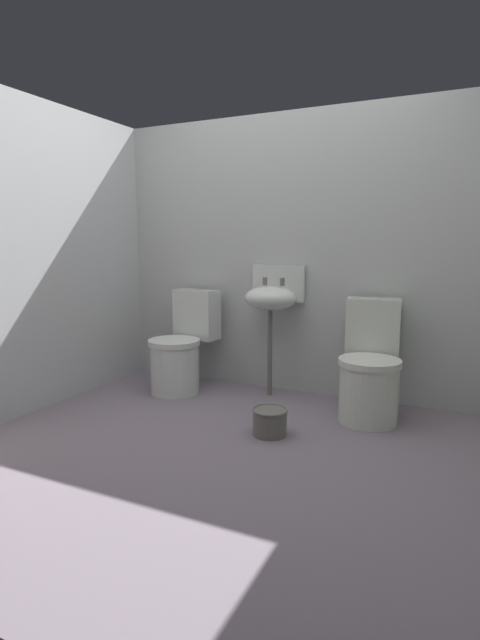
# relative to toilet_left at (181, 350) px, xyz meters

# --- Properties ---
(ground_plane) EXTENTS (3.29, 2.90, 0.08)m
(ground_plane) POSITION_rel_toilet_left_xyz_m (0.79, -0.90, -0.36)
(ground_plane) COLOR slate
(wall_back) EXTENTS (3.29, 0.10, 2.12)m
(wall_back) POSITION_rel_toilet_left_xyz_m (0.79, 0.40, 0.74)
(wall_back) COLOR #B3B7B4
(wall_back) RESTS_ON ground
(wall_left) EXTENTS (0.10, 2.70, 2.12)m
(wall_left) POSITION_rel_toilet_left_xyz_m (-0.70, -0.80, 0.74)
(wall_left) COLOR #B8BBBC
(wall_left) RESTS_ON ground
(toilet_left) EXTENTS (0.44, 0.63, 0.78)m
(toilet_left) POSITION_rel_toilet_left_xyz_m (0.00, 0.00, 0.00)
(toilet_left) COLOR silver
(toilet_left) RESTS_ON ground
(toilet_right) EXTENTS (0.46, 0.64, 0.78)m
(toilet_right) POSITION_rel_toilet_left_xyz_m (1.47, 0.00, 0.00)
(toilet_right) COLOR silver
(toilet_right) RESTS_ON ground
(sink) EXTENTS (0.42, 0.35, 0.99)m
(sink) POSITION_rel_toilet_left_xyz_m (0.69, 0.19, 0.43)
(sink) COLOR #67645D
(sink) RESTS_ON ground
(bucket) EXTENTS (0.22, 0.22, 0.17)m
(bucket) POSITION_rel_toilet_left_xyz_m (0.98, -0.57, -0.23)
(bucket) COLOR #67645D
(bucket) RESTS_ON ground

